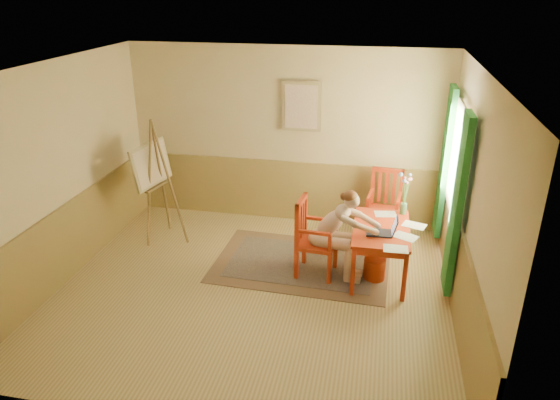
% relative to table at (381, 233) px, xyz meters
% --- Properties ---
extents(room, '(5.04, 4.54, 2.84)m').
position_rel_table_xyz_m(room, '(-1.57, -0.68, 0.77)').
color(room, tan).
rests_on(room, ground).
extents(wainscot, '(5.00, 4.50, 1.00)m').
position_rel_table_xyz_m(wainscot, '(-1.57, 0.11, -0.13)').
color(wainscot, tan).
rests_on(wainscot, room).
extents(window, '(0.12, 2.01, 2.20)m').
position_rel_table_xyz_m(window, '(0.85, 0.42, 0.71)').
color(window, white).
rests_on(window, room).
extents(wall_portrait, '(0.60, 0.05, 0.76)m').
position_rel_table_xyz_m(wall_portrait, '(-1.32, 1.52, 1.27)').
color(wall_portrait, tan).
rests_on(wall_portrait, room).
extents(rug, '(2.46, 1.69, 0.02)m').
position_rel_table_xyz_m(rug, '(-1.05, 0.09, -0.62)').
color(rug, '#8C7251').
rests_on(rug, room).
extents(table, '(0.73, 1.20, 0.72)m').
position_rel_table_xyz_m(table, '(0.00, 0.00, 0.00)').
color(table, red).
rests_on(table, room).
extents(chair_left, '(0.54, 0.52, 1.08)m').
position_rel_table_xyz_m(chair_left, '(-0.88, -0.12, -0.09)').
color(chair_left, red).
rests_on(chair_left, room).
extents(chair_back, '(0.54, 0.55, 1.09)m').
position_rel_table_xyz_m(chair_back, '(0.03, 1.11, -0.09)').
color(chair_back, red).
rests_on(chair_back, room).
extents(figure, '(0.95, 0.44, 1.26)m').
position_rel_table_xyz_m(figure, '(-0.56, -0.14, 0.06)').
color(figure, beige).
rests_on(figure, room).
extents(laptop, '(0.39, 0.25, 0.23)m').
position_rel_table_xyz_m(laptop, '(0.03, -0.19, 0.14)').
color(laptop, '#1E2338').
rests_on(laptop, table).
extents(papers, '(0.71, 1.22, 0.00)m').
position_rel_table_xyz_m(papers, '(0.23, -0.06, 0.09)').
color(papers, white).
rests_on(papers, table).
extents(vase, '(0.20, 0.29, 0.58)m').
position_rel_table_xyz_m(vase, '(0.28, 0.50, 0.35)').
color(vase, '#3F724C').
rests_on(vase, table).
extents(wastebasket, '(0.37, 0.37, 0.31)m').
position_rel_table_xyz_m(wastebasket, '(-0.05, -0.10, -0.48)').
color(wastebasket, '#BE350C').
rests_on(wastebasket, room).
extents(easel, '(0.69, 0.84, 1.88)m').
position_rel_table_xyz_m(easel, '(-3.33, 0.47, 0.48)').
color(easel, olive).
rests_on(easel, room).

